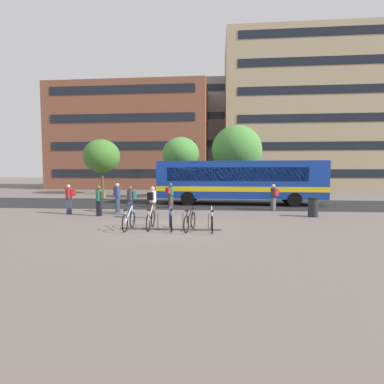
# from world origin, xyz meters

# --- Properties ---
(ground) EXTENTS (200.00, 200.00, 0.00)m
(ground) POSITION_xyz_m (0.00, 0.00, 0.00)
(ground) COLOR #6B605B
(bus_lane_asphalt) EXTENTS (80.00, 7.20, 0.01)m
(bus_lane_asphalt) POSITION_xyz_m (0.00, 9.36, 0.00)
(bus_lane_asphalt) COLOR #232326
(bus_lane_asphalt) RESTS_ON ground
(city_bus) EXTENTS (12.09, 2.91, 3.20)m
(city_bus) POSITION_xyz_m (3.69, 9.36, 1.78)
(city_bus) COLOR #14389E
(city_bus) RESTS_ON ground
(bike_rack) EXTENTS (4.25, 0.09, 0.70)m
(bike_rack) POSITION_xyz_m (0.05, -0.54, 0.09)
(bike_rack) COLOR #47474C
(bike_rack) RESTS_ON ground
(parked_bicycle_white_0) EXTENTS (0.52, 1.72, 0.99)m
(parked_bicycle_white_0) POSITION_xyz_m (-1.70, -0.65, 0.38)
(parked_bicycle_white_0) COLOR black
(parked_bicycle_white_0) RESTS_ON ground
(parked_bicycle_silver_1) EXTENTS (0.52, 1.72, 0.99)m
(parked_bicycle_silver_1) POSITION_xyz_m (-0.82, -0.42, 0.38)
(parked_bicycle_silver_1) COLOR black
(parked_bicycle_silver_1) RESTS_ON ground
(parked_bicycle_blue_2) EXTENTS (0.56, 1.70, 0.99)m
(parked_bicycle_blue_2) POSITION_xyz_m (0.04, -0.47, 0.38)
(parked_bicycle_blue_2) COLOR black
(parked_bicycle_blue_2) RESTS_ON ground
(parked_bicycle_black_3) EXTENTS (0.52, 1.70, 0.99)m
(parked_bicycle_black_3) POSITION_xyz_m (0.87, -0.57, 0.38)
(parked_bicycle_black_3) COLOR black
(parked_bicycle_black_3) RESTS_ON ground
(parked_bicycle_white_4) EXTENTS (0.52, 1.72, 0.99)m
(parked_bicycle_white_4) POSITION_xyz_m (1.78, -0.60, 0.38)
(parked_bicycle_white_4) COLOR black
(parked_bicycle_white_4) RESTS_ON ground
(commuter_teal_pack_0) EXTENTS (0.58, 0.42, 1.63)m
(commuter_teal_pack_0) POSITION_xyz_m (-2.84, 3.43, 0.94)
(commuter_teal_pack_0) COLOR #2D3851
(commuter_teal_pack_0) RESTS_ON ground
(commuter_olive_pack_1) EXTENTS (0.54, 0.37, 1.68)m
(commuter_olive_pack_1) POSITION_xyz_m (-4.44, 2.91, 0.97)
(commuter_olive_pack_1) COLOR black
(commuter_olive_pack_1) RESTS_ON ground
(commuter_red_pack_2) EXTENTS (0.56, 0.60, 1.66)m
(commuter_red_pack_2) POSITION_xyz_m (-1.16, 6.83, 0.96)
(commuter_red_pack_2) COLOR #47382D
(commuter_red_pack_2) RESTS_ON ground
(commuter_red_pack_3) EXTENTS (0.56, 0.60, 1.75)m
(commuter_red_pack_3) POSITION_xyz_m (-3.95, 4.35, 1.01)
(commuter_red_pack_3) COLOR #2D3851
(commuter_red_pack_3) RESTS_ON ground
(commuter_red_pack_4) EXTENTS (0.53, 0.61, 1.65)m
(commuter_red_pack_4) POSITION_xyz_m (5.53, 6.12, 0.95)
(commuter_red_pack_4) COLOR #565660
(commuter_red_pack_4) RESTS_ON ground
(commuter_black_pack_5) EXTENTS (0.44, 0.58, 1.67)m
(commuter_black_pack_5) POSITION_xyz_m (-1.35, 2.29, 0.96)
(commuter_black_pack_5) COLOR #47382D
(commuter_black_pack_5) RESTS_ON ground
(commuter_red_pack_6) EXTENTS (0.58, 0.43, 1.71)m
(commuter_red_pack_6) POSITION_xyz_m (-6.47, 3.49, 0.99)
(commuter_red_pack_6) COLOR #2D3851
(commuter_red_pack_6) RESTS_ON ground
(trash_bin) EXTENTS (0.55, 0.55, 1.03)m
(trash_bin) POSITION_xyz_m (7.15, 3.65, 0.52)
(trash_bin) COLOR #232328
(trash_bin) RESTS_ON ground
(street_tree_0) EXTENTS (3.36, 3.36, 5.57)m
(street_tree_0) POSITION_xyz_m (-1.36, 14.02, 4.00)
(street_tree_0) COLOR brown
(street_tree_0) RESTS_ON ground
(street_tree_1) EXTENTS (4.66, 4.66, 6.75)m
(street_tree_1) POSITION_xyz_m (3.77, 15.22, 4.42)
(street_tree_1) COLOR brown
(street_tree_1) RESTS_ON ground
(street_tree_2) EXTENTS (3.93, 3.93, 5.95)m
(street_tree_2) POSITION_xyz_m (-10.64, 18.53, 4.11)
(street_tree_2) COLOR brown
(street_tree_2) RESTS_ON ground
(building_left_wing) EXTENTS (22.27, 11.42, 14.65)m
(building_left_wing) POSITION_xyz_m (-10.75, 31.22, 7.33)
(building_left_wing) COLOR brown
(building_left_wing) RESTS_ON ground
(building_right_wing) EXTENTS (24.61, 10.56, 21.79)m
(building_right_wing) POSITION_xyz_m (15.38, 32.68, 10.90)
(building_right_wing) COLOR tan
(building_right_wing) RESTS_ON ground
(building_centre_block) EXTENTS (15.43, 10.79, 17.41)m
(building_centre_block) POSITION_xyz_m (-0.81, 39.91, 8.71)
(building_centre_block) COLOR gray
(building_centre_block) RESTS_ON ground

